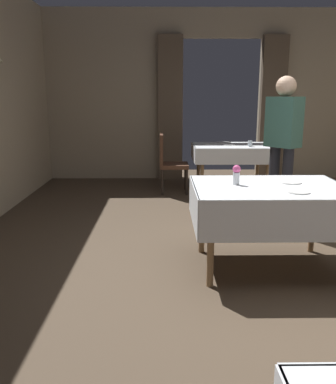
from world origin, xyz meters
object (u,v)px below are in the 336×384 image
object	(u,v)px
dining_table_mid	(269,198)
plate_far_d	(228,145)
plate_mid_b	(298,192)
plate_far_c	(208,144)
dining_table_far	(232,151)
person_waiter_by_doorway	(283,140)
plate_far_b	(224,143)
flower_vase_mid	(236,174)
plate_mid_c	(290,182)
glass_far_a	(250,143)
chair_far_left	(169,160)

from	to	relation	value
dining_table_mid	plate_far_d	xyz separation A→B (m)	(0.11, 3.02, 0.11)
plate_mid_b	plate_far_c	bearing A→B (deg)	96.15
plate_mid_b	plate_far_d	distance (m)	3.27
dining_table_far	person_waiter_by_doorway	world-z (taller)	person_waiter_by_doorway
plate_far_b	person_waiter_by_doorway	world-z (taller)	person_waiter_by_doorway
dining_table_far	person_waiter_by_doorway	xyz separation A→B (m)	(0.24, -1.89, 0.37)
dining_table_mid	flower_vase_mid	bearing A→B (deg)	168.76
plate_mid_c	plate_far_b	xyz separation A→B (m)	(-0.13, 3.18, 0.00)
plate_far_d	dining_table_mid	bearing A→B (deg)	-92.17
dining_table_mid	person_waiter_by_doorway	xyz separation A→B (m)	(0.42, 1.12, 0.38)
dining_table_mid	flower_vase_mid	size ratio (longest dim) A/B	7.62
plate_mid_b	glass_far_a	distance (m)	3.07
plate_mid_c	flower_vase_mid	bearing A→B (deg)	-171.27
person_waiter_by_doorway	flower_vase_mid	bearing A→B (deg)	-123.31
plate_mid_b	plate_far_b	bearing A→B (deg)	91.21
plate_mid_b	glass_far_a	world-z (taller)	glass_far_a
dining_table_far	plate_far_b	bearing A→B (deg)	106.15
chair_far_left	plate_far_b	size ratio (longest dim) A/B	4.06
plate_mid_b	person_waiter_by_doorway	world-z (taller)	person_waiter_by_doorway
dining_table_far	chair_far_left	xyz separation A→B (m)	(-1.00, -0.08, -0.14)
flower_vase_mid	plate_mid_c	bearing A→B (deg)	8.73
chair_far_left	plate_far_d	size ratio (longest dim) A/B	4.08
flower_vase_mid	plate_far_d	distance (m)	3.00
plate_far_b	flower_vase_mid	bearing A→B (deg)	-96.52
plate_far_c	plate_far_d	size ratio (longest dim) A/B	0.82
dining_table_far	chair_far_left	distance (m)	1.02
flower_vase_mid	plate_mid_c	distance (m)	0.51
plate_mid_b	plate_mid_c	size ratio (longest dim) A/B	0.93
dining_table_far	plate_mid_c	xyz separation A→B (m)	(0.04, -2.88, 0.10)
plate_far_b	person_waiter_by_doorway	size ratio (longest dim) A/B	0.13
dining_table_mid	person_waiter_by_doorway	bearing A→B (deg)	69.56
plate_far_b	plate_far_c	world-z (taller)	same
plate_far_c	glass_far_a	bearing A→B (deg)	-24.81
dining_table_mid	plate_mid_b	size ratio (longest dim) A/B	7.11
chair_far_left	plate_far_d	world-z (taller)	chair_far_left
flower_vase_mid	plate_mid_b	bearing A→B (deg)	-33.86
chair_far_left	flower_vase_mid	world-z (taller)	chair_far_left
dining_table_mid	flower_vase_mid	xyz separation A→B (m)	(-0.28, 0.06, 0.20)
dining_table_mid	plate_mid_c	size ratio (longest dim) A/B	6.63
plate_far_b	plate_far_d	world-z (taller)	same
chair_far_left	glass_far_a	bearing A→B (deg)	-5.51
dining_table_far	chair_far_left	size ratio (longest dim) A/B	1.33
dining_table_mid	plate_mid_b	world-z (taller)	plate_mid_b
dining_table_mid	plate_mid_c	bearing A→B (deg)	31.59
plate_mid_c	dining_table_mid	bearing A→B (deg)	-148.41
dining_table_far	plate_far_d	size ratio (longest dim) A/B	5.43
chair_far_left	plate_mid_c	distance (m)	3.00
dining_table_mid	chair_far_left	distance (m)	3.05
flower_vase_mid	plate_far_d	world-z (taller)	flower_vase_mid
glass_far_a	plate_far_b	bearing A→B (deg)	123.50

